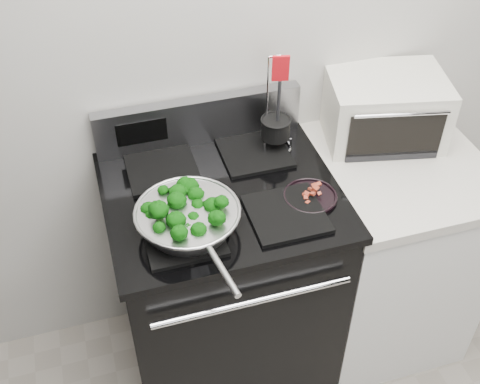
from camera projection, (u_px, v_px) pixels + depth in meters
name	position (u px, v px, depth m)	size (l,w,h in m)	color
back_wall	(277.00, 26.00, 2.07)	(4.00, 0.02, 2.70)	beige
gas_range	(224.00, 281.00, 2.33)	(0.79, 0.69, 1.13)	black
counter	(383.00, 249.00, 2.50)	(0.62, 0.68, 0.92)	white
skillet	(188.00, 218.00, 1.86)	(0.33, 0.52, 0.07)	silver
broccoli_pile	(187.00, 213.00, 1.84)	(0.26, 0.26, 0.09)	black
bacon_plate	(310.00, 194.00, 1.99)	(0.18, 0.18, 0.04)	black
utensil_holder	(275.00, 133.00, 2.16)	(0.12, 0.12, 0.38)	silver
toaster_oven	(384.00, 108.00, 2.24)	(0.48, 0.40, 0.24)	silver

